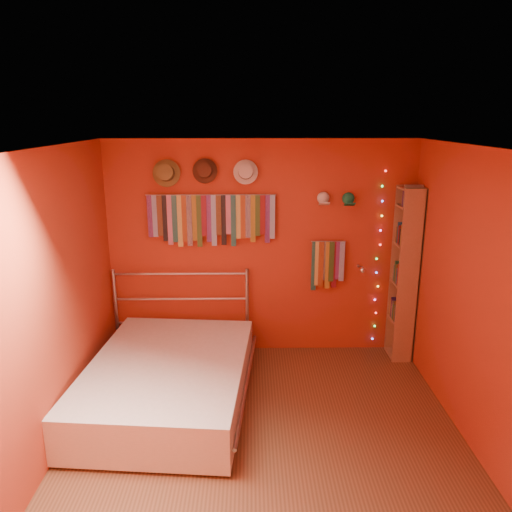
{
  "coord_description": "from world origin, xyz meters",
  "views": [
    {
      "loc": [
        -0.13,
        -3.81,
        2.73
      ],
      "look_at": [
        -0.07,
        0.9,
        1.41
      ],
      "focal_mm": 35.0,
      "sensor_mm": 36.0,
      "label": 1
    }
  ],
  "objects_px": {
    "reading_lamp": "(362,269)",
    "bookshelf": "(408,274)",
    "bed": "(168,380)",
    "tie_rack": "(211,217)"
  },
  "relations": [
    {
      "from": "reading_lamp",
      "to": "bookshelf",
      "type": "relative_size",
      "value": 0.14
    },
    {
      "from": "bookshelf",
      "to": "bed",
      "type": "xyz_separation_m",
      "value": [
        -2.59,
        -0.97,
        -0.78
      ]
    },
    {
      "from": "tie_rack",
      "to": "bookshelf",
      "type": "height_order",
      "value": "bookshelf"
    },
    {
      "from": "bed",
      "to": "reading_lamp",
      "type": "bearing_deg",
      "value": 30.2
    },
    {
      "from": "tie_rack",
      "to": "reading_lamp",
      "type": "xyz_separation_m",
      "value": [
        1.7,
        -0.15,
        -0.57
      ]
    },
    {
      "from": "tie_rack",
      "to": "reading_lamp",
      "type": "bearing_deg",
      "value": -4.95
    },
    {
      "from": "reading_lamp",
      "to": "bed",
      "type": "distance_m",
      "value": 2.43
    },
    {
      "from": "tie_rack",
      "to": "reading_lamp",
      "type": "distance_m",
      "value": 1.8
    },
    {
      "from": "tie_rack",
      "to": "bookshelf",
      "type": "distance_m",
      "value": 2.31
    },
    {
      "from": "reading_lamp",
      "to": "bookshelf",
      "type": "bearing_deg",
      "value": -0.88
    }
  ]
}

